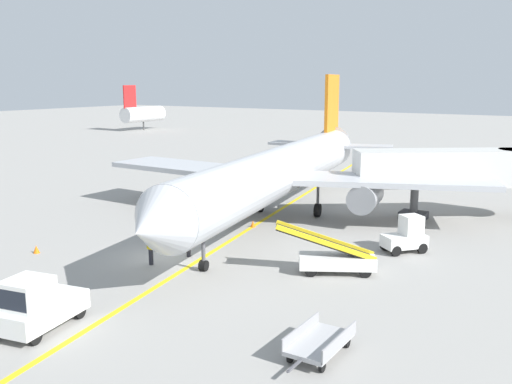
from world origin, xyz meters
TOP-DOWN VIEW (x-y plane):
  - ground_plane at (0.00, 0.00)m, footprint 300.00×300.00m
  - taxi_line_yellow at (1.04, 5.00)m, footprint 14.98×78.70m
  - airliner at (0.94, 11.16)m, footprint 28.12×35.19m
  - jet_bridge at (11.36, 17.94)m, footprint 11.89×9.43m
  - pushback_tug at (1.96, -9.66)m, footprint 2.55×3.90m
  - baggage_tug_near_wing at (10.83, 8.07)m, footprint 2.54×2.67m
  - belt_loader_forward_hold at (8.91, 2.62)m, footprint 4.98×3.53m
  - belt_loader_aft_hold at (-3.52, 7.38)m, footprint 3.88×4.82m
  - baggage_cart_loaded at (12.13, -5.65)m, footprint 1.57×3.76m
  - ground_crew_marshaller at (1.00, 0.77)m, footprint 0.36×0.24m
  - ground_crew_wing_walker at (0.21, -1.38)m, footprint 0.36×0.24m
  - safety_cone_nose_left at (-6.65, -3.33)m, footprint 0.36×0.36m
  - safety_cone_nose_right at (0.52, 8.06)m, footprint 0.36×0.36m
  - distant_aircraft_far_left at (-59.40, 60.75)m, footprint 3.00×10.10m

SIDE VIEW (x-z plane):
  - ground_plane at x=0.00m, z-range 0.00..0.00m
  - taxi_line_yellow at x=1.04m, z-range 0.00..0.01m
  - safety_cone_nose_left at x=-6.65m, z-range 0.00..0.44m
  - safety_cone_nose_right at x=0.52m, z-range 0.00..0.44m
  - baggage_cart_loaded at x=12.13m, z-range 0.00..0.94m
  - belt_loader_forward_hold at x=8.91m, z-range -0.52..2.07m
  - belt_loader_aft_hold at x=-3.52m, z-range -0.52..2.07m
  - ground_crew_marshaller at x=1.00m, z-range 0.06..1.76m
  - ground_crew_wing_walker at x=0.21m, z-range 0.06..1.76m
  - baggage_tug_near_wing at x=10.83m, z-range -0.12..1.98m
  - pushback_tug at x=1.96m, z-range -0.11..2.09m
  - distant_aircraft_far_left at x=-59.40m, z-range -1.18..7.62m
  - airliner at x=0.94m, z-range -1.63..8.47m
  - jet_bridge at x=11.36m, z-range 1.12..5.97m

